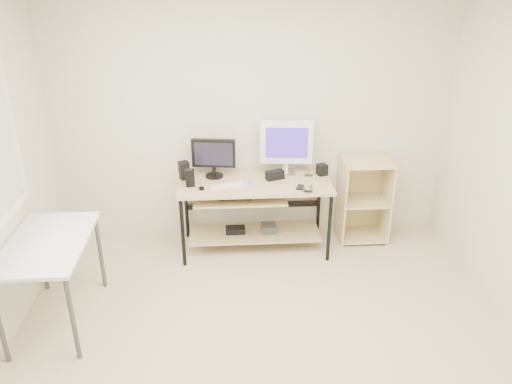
{
  "coord_description": "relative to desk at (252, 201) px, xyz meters",
  "views": [
    {
      "loc": [
        -0.28,
        -2.84,
        2.7
      ],
      "look_at": [
        -0.01,
        1.3,
        0.8
      ],
      "focal_mm": 35.0,
      "sensor_mm": 36.0,
      "label": 1
    }
  ],
  "objects": [
    {
      "name": "drinking_glass",
      "position": [
        0.51,
        -0.27,
        0.3
      ],
      "size": [
        0.09,
        0.09,
        0.16
      ],
      "primitive_type": "cylinder",
      "rotation": [
        0.0,
        0.0,
        0.07
      ],
      "color": "white",
      "rests_on": "coaster"
    },
    {
      "name": "side_table",
      "position": [
        -1.65,
        -1.06,
        0.13
      ],
      "size": [
        0.6,
        1.0,
        0.75
      ],
      "color": "white",
      "rests_on": "ground"
    },
    {
      "name": "keyboard",
      "position": [
        -0.23,
        -0.09,
        0.22
      ],
      "size": [
        0.39,
        0.23,
        0.01
      ],
      "primitive_type": "cube",
      "rotation": [
        0.0,
        0.0,
        0.36
      ],
      "color": "white",
      "rests_on": "desk"
    },
    {
      "name": "speaker_left",
      "position": [
        -0.67,
        0.12,
        0.31
      ],
      "size": [
        0.12,
        0.12,
        0.18
      ],
      "rotation": [
        0.0,
        0.0,
        0.4
      ],
      "color": "black",
      "rests_on": "desk"
    },
    {
      "name": "room",
      "position": [
        -0.11,
        -1.62,
        0.78
      ],
      "size": [
        4.01,
        4.01,
        2.62
      ],
      "color": "beige",
      "rests_on": "ground"
    },
    {
      "name": "white_imac",
      "position": [
        0.35,
        0.18,
        0.54
      ],
      "size": [
        0.53,
        0.17,
        0.56
      ],
      "rotation": [
        0.0,
        0.0,
        -0.1
      ],
      "color": "silver",
      "rests_on": "desk"
    },
    {
      "name": "speaker_right",
      "position": [
        0.72,
        0.13,
        0.27
      ],
      "size": [
        0.12,
        0.12,
        0.11
      ],
      "primitive_type": "cube",
      "rotation": [
        0.0,
        0.0,
        0.32
      ],
      "color": "black",
      "rests_on": "desk"
    },
    {
      "name": "center_speaker",
      "position": [
        0.23,
        0.05,
        0.26
      ],
      "size": [
        0.2,
        0.14,
        0.09
      ],
      "primitive_type": "cube",
      "rotation": [
        0.0,
        0.0,
        0.35
      ],
      "color": "black",
      "rests_on": "desk"
    },
    {
      "name": "audio_controller",
      "position": [
        -0.6,
        -0.07,
        0.3
      ],
      "size": [
        0.09,
        0.07,
        0.17
      ],
      "primitive_type": "cube",
      "rotation": [
        0.0,
        0.0,
        0.15
      ],
      "color": "black",
      "rests_on": "desk"
    },
    {
      "name": "coaster",
      "position": [
        0.51,
        -0.27,
        0.21
      ],
      "size": [
        0.11,
        0.11,
        0.01
      ],
      "primitive_type": "cylinder",
      "rotation": [
        0.0,
        0.0,
        0.07
      ],
      "color": "#8D5E3F",
      "rests_on": "desk"
    },
    {
      "name": "mouse",
      "position": [
        -0.05,
        -0.02,
        0.23
      ],
      "size": [
        0.09,
        0.12,
        0.04
      ],
      "primitive_type": "ellipsoid",
      "rotation": [
        0.0,
        0.0,
        -0.31
      ],
      "color": "#ADADB2",
      "rests_on": "desk"
    },
    {
      "name": "shelf_unit",
      "position": [
        1.18,
        0.16,
        -0.09
      ],
      "size": [
        0.5,
        0.4,
        0.9
      ],
      "color": "#DBC789",
      "rests_on": "ground"
    },
    {
      "name": "volume_puck",
      "position": [
        -0.49,
        -0.15,
        0.22
      ],
      "size": [
        0.07,
        0.07,
        0.02
      ],
      "primitive_type": "cylinder",
      "rotation": [
        0.0,
        0.0,
        -0.42
      ],
      "color": "black",
      "rests_on": "desk"
    },
    {
      "name": "desk",
      "position": [
        0.0,
        0.0,
        0.0
      ],
      "size": [
        1.5,
        0.65,
        0.75
      ],
      "color": "tan",
      "rests_on": "ground"
    },
    {
      "name": "black_monitor",
      "position": [
        -0.37,
        0.15,
        0.44
      ],
      "size": [
        0.43,
        0.18,
        0.4
      ],
      "rotation": [
        0.0,
        0.0,
        -0.13
      ],
      "color": "black",
      "rests_on": "desk"
    },
    {
      "name": "smartphone",
      "position": [
        0.45,
        -0.17,
        0.22
      ],
      "size": [
        0.1,
        0.14,
        0.01
      ],
      "primitive_type": "cube",
      "rotation": [
        0.0,
        0.0,
        -0.34
      ],
      "color": "black",
      "rests_on": "desk"
    }
  ]
}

